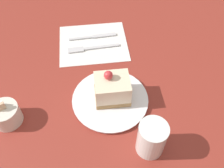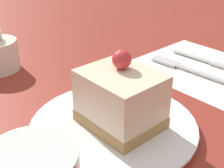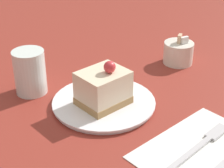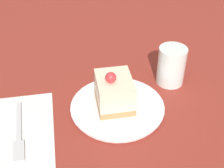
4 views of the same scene
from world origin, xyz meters
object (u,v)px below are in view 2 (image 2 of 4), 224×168
at_px(plate, 113,126).
at_px(fork, 186,68).
at_px(cake_slice, 121,99).
at_px(knife, 219,65).

bearing_deg(plate, fork, 2.28).
bearing_deg(cake_slice, fork, 14.03).
distance_m(cake_slice, fork, 0.22).
height_order(plate, knife, plate).
distance_m(fork, knife, 0.07).
relative_size(plate, knife, 1.29).
height_order(cake_slice, knife, cake_slice).
height_order(fork, knife, same).
height_order(cake_slice, fork, cake_slice).
bearing_deg(plate, cake_slice, -56.78).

